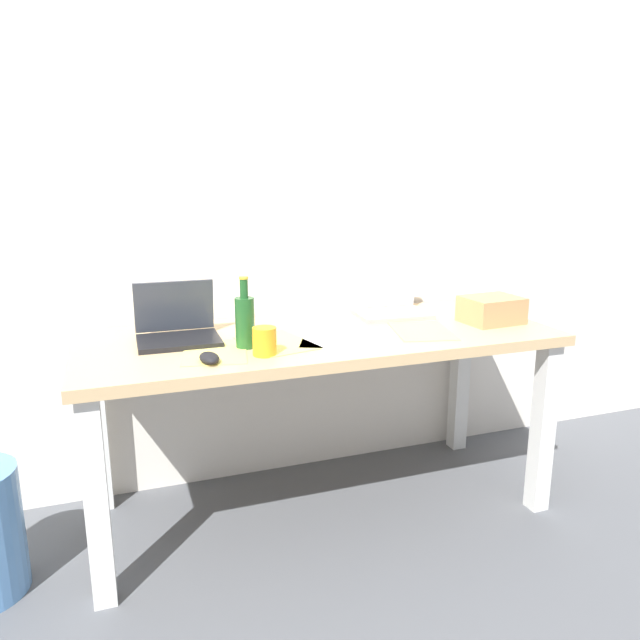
{
  "coord_description": "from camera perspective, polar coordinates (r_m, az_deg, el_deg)",
  "views": [
    {
      "loc": [
        -0.74,
        -2.06,
        1.32
      ],
      "look_at": [
        0.0,
        0.0,
        0.79
      ],
      "focal_mm": 33.46,
      "sensor_mm": 36.0,
      "label": 1
    }
  ],
  "objects": [
    {
      "name": "desk",
      "position": [
        2.29,
        0.0,
        -3.59
      ],
      "size": [
        1.78,
        0.72,
        0.74
      ],
      "color": "tan",
      "rests_on": "ground"
    },
    {
      "name": "paper_sheet_center",
      "position": [
        2.2,
        1.12,
        -1.68
      ],
      "size": [
        0.31,
        0.36,
        0.0
      ],
      "primitive_type": "cube",
      "rotation": [
        0.0,
        0.0,
        -0.42
      ],
      "color": "white",
      "rests_on": "desk"
    },
    {
      "name": "coffee_mug",
      "position": [
        1.98,
        -5.32,
        -2.04
      ],
      "size": [
        0.08,
        0.08,
        0.09
      ],
      "primitive_type": "cylinder",
      "color": "gold",
      "rests_on": "desk"
    },
    {
      "name": "paper_yellow_folder",
      "position": [
        2.13,
        -4.14,
        -2.19
      ],
      "size": [
        0.27,
        0.34,
        0.0
      ],
      "primitive_type": "cube",
      "rotation": [
        0.0,
        0.0,
        0.23
      ],
      "color": "#F4E06B",
      "rests_on": "desk"
    },
    {
      "name": "beer_bottle",
      "position": [
        2.07,
        -7.2,
        -0.04
      ],
      "size": [
        0.07,
        0.07,
        0.25
      ],
      "color": "#1E5123",
      "rests_on": "desk"
    },
    {
      "name": "paper_sheet_front_left",
      "position": [
        2.05,
        -10.01,
        -3.03
      ],
      "size": [
        0.26,
        0.33,
        0.0
      ],
      "primitive_type": "cube",
      "rotation": [
        0.0,
        0.0,
        -0.2
      ],
      "color": "#F4E06B",
      "rests_on": "desk"
    },
    {
      "name": "cardboard_box",
      "position": [
        2.51,
        16.07,
        0.94
      ],
      "size": [
        0.24,
        0.19,
        0.11
      ],
      "primitive_type": "cube",
      "rotation": [
        0.0,
        0.0,
        0.08
      ],
      "color": "tan",
      "rests_on": "desk"
    },
    {
      "name": "ground_plane",
      "position": [
        2.56,
        0.0,
        -17.42
      ],
      "size": [
        8.0,
        8.0,
        0.0
      ],
      "primitive_type": "plane",
      "color": "#515459"
    },
    {
      "name": "paper_sheet_front_right",
      "position": [
        2.32,
        9.71,
        -1.03
      ],
      "size": [
        0.27,
        0.34,
        0.0
      ],
      "primitive_type": "cube",
      "rotation": [
        0.0,
        0.0,
        -0.24
      ],
      "color": "#F4E06B",
      "rests_on": "desk"
    },
    {
      "name": "back_wall",
      "position": [
        2.59,
        -3.2,
        13.19
      ],
      "size": [
        5.2,
        0.08,
        2.6
      ],
      "primitive_type": "cube",
      "color": "silver",
      "rests_on": "ground"
    },
    {
      "name": "laptop_left",
      "position": [
        2.21,
        -13.48,
        -0.86
      ],
      "size": [
        0.29,
        0.24,
        0.21
      ],
      "color": "black",
      "rests_on": "desk"
    },
    {
      "name": "laptop_right",
      "position": [
        2.57,
        6.61,
        1.5
      ],
      "size": [
        0.31,
        0.25,
        0.21
      ],
      "color": "gray",
      "rests_on": "desk"
    },
    {
      "name": "computer_mouse",
      "position": [
        1.93,
        -10.54,
        -3.59
      ],
      "size": [
        0.07,
        0.11,
        0.03
      ],
      "primitive_type": "ellipsoid",
      "rotation": [
        0.0,
        0.0,
        0.11
      ],
      "color": "black",
      "rests_on": "desk"
    }
  ]
}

